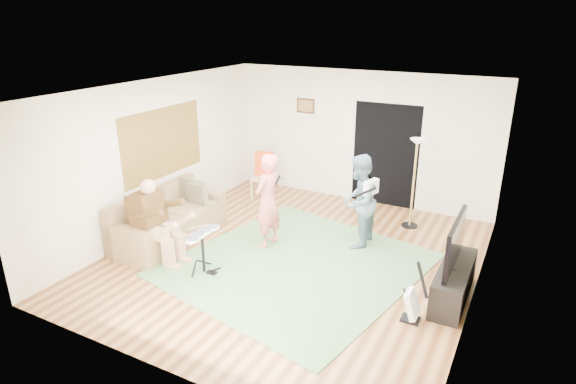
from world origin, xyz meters
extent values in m
plane|color=brown|center=(0.00, 0.00, 0.00)|extent=(6.00, 6.00, 0.00)
plane|color=white|center=(0.00, 0.00, 2.70)|extent=(6.00, 6.00, 0.00)
plane|color=olive|center=(-2.74, 0.20, 1.55)|extent=(0.00, 2.05, 2.05)
plane|color=black|center=(0.55, 2.99, 1.05)|extent=(2.10, 0.00, 2.10)
cube|color=#3F2314|center=(-1.25, 2.99, 1.90)|extent=(0.42, 0.03, 0.32)
cube|color=#507B4B|center=(0.16, -0.18, 0.01)|extent=(4.04, 4.19, 0.02)
cube|color=olive|center=(-2.20, -0.39, 0.21)|extent=(0.86, 1.72, 0.43)
cube|color=olive|center=(-2.56, -0.39, 0.43)|extent=(0.16, 2.13, 0.86)
cube|color=olive|center=(-2.20, 0.57, 0.30)|extent=(0.86, 0.20, 0.61)
cube|color=olive|center=(-2.20, -1.35, 0.30)|extent=(0.86, 0.20, 0.61)
cube|color=#513616|center=(-2.05, -1.04, 0.81)|extent=(0.38, 0.49, 0.62)
sphere|color=tan|center=(-1.98, -1.04, 1.22)|extent=(0.24, 0.24, 0.24)
cylinder|color=black|center=(-1.00, -1.04, 0.33)|extent=(0.04, 0.04, 0.62)
cube|color=white|center=(-1.00, -1.04, 0.63)|extent=(0.12, 0.62, 0.04)
imported|color=#DC615F|center=(-0.60, 0.22, 0.81)|extent=(0.42, 0.61, 1.62)
imported|color=slate|center=(0.74, 0.93, 0.80)|extent=(0.64, 0.80, 1.60)
cube|color=black|center=(2.12, -0.79, 0.02)|extent=(0.24, 0.19, 0.03)
cube|color=white|center=(2.12, -0.79, 0.25)|extent=(0.18, 0.28, 0.37)
cylinder|color=black|center=(2.22, -0.79, 0.62)|extent=(0.19, 0.04, 0.48)
cylinder|color=black|center=(1.35, 2.14, 0.01)|extent=(0.30, 0.30, 0.03)
cylinder|color=#AF924B|center=(1.35, 2.14, 0.81)|extent=(0.04, 0.04, 1.58)
cone|color=white|center=(1.35, 2.14, 1.62)|extent=(0.26, 0.26, 0.11)
cube|color=#C8B682|center=(-1.82, 2.09, 0.45)|extent=(0.50, 0.50, 0.04)
cube|color=#FF531A|center=(-1.82, 2.28, 0.78)|extent=(0.41, 0.17, 0.42)
cube|color=black|center=(2.50, -0.01, 0.25)|extent=(0.40, 1.40, 0.50)
cube|color=black|center=(2.45, -0.01, 0.85)|extent=(0.06, 1.19, 0.68)
camera|label=1|loc=(3.18, -6.19, 3.73)|focal=30.00mm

